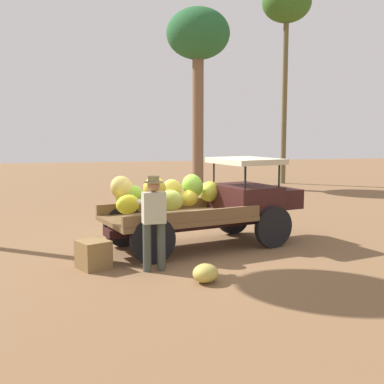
# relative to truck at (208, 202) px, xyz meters

# --- Properties ---
(ground_plane) EXTENTS (60.00, 60.00, 0.00)m
(ground_plane) POSITION_rel_truck_xyz_m (-0.69, -0.04, -0.94)
(ground_plane) COLOR brown
(truck) EXTENTS (4.66, 2.67, 1.89)m
(truck) POSITION_rel_truck_xyz_m (0.00, 0.00, 0.00)
(truck) COLOR #371816
(truck) RESTS_ON ground
(farmer) EXTENTS (0.53, 0.47, 1.71)m
(farmer) POSITION_rel_truck_xyz_m (-1.44, -1.74, 0.03)
(farmer) COLOR #40463D
(farmer) RESTS_ON ground
(wooden_crate) EXTENTS (0.69, 0.70, 0.51)m
(wooden_crate) POSITION_rel_truck_xyz_m (-2.50, -1.35, -0.68)
(wooden_crate) COLOR olive
(wooden_crate) RESTS_ON ground
(loose_banana_bunch) EXTENTS (0.64, 0.66, 0.32)m
(loose_banana_bunch) POSITION_rel_truck_xyz_m (-0.71, -2.61, -0.78)
(loose_banana_bunch) COLOR gold
(loose_banana_bunch) RESTS_ON ground
(forest_tree_0) EXTENTS (2.26, 2.26, 9.24)m
(forest_tree_0) POSITION_rel_truck_xyz_m (6.69, 11.62, 7.19)
(forest_tree_0) COLOR brown
(forest_tree_0) RESTS_ON ground
(forest_tree_1) EXTENTS (2.82, 2.82, 7.90)m
(forest_tree_1) POSITION_rel_truck_xyz_m (2.49, 11.54, 5.53)
(forest_tree_1) COLOR brown
(forest_tree_1) RESTS_ON ground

